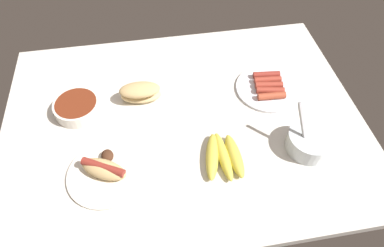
{
  "coord_description": "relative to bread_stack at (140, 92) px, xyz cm",
  "views": [
    {
      "loc": [
        8.54,
        68.45,
        85.95
      ],
      "look_at": [
        -2.15,
        4.54,
        3.0
      ],
      "focal_mm": 30.62,
      "sensor_mm": 36.0,
      "label": 1
    }
  ],
  "objects": [
    {
      "name": "bowl_chili",
      "position": [
        21.57,
        2.17,
        -1.05
      ],
      "size": [
        15.28,
        15.28,
        4.63
      ],
      "color": "white",
      "rests_on": "ground_plane"
    },
    {
      "name": "bread_stack",
      "position": [
        0.0,
        0.0,
        0.0
      ],
      "size": [
        14.52,
        9.15,
        7.2
      ],
      "color": "#E5C689",
      "rests_on": "ground_plane"
    },
    {
      "name": "ground_plane",
      "position": [
        -13.28,
        11.37,
        -5.1
      ],
      "size": [
        120.0,
        90.0,
        3.0
      ],
      "primitive_type": "cube",
      "color": "silver"
    },
    {
      "name": "bowl_coleslaw",
      "position": [
        -50.0,
        28.96,
        -0.16
      ],
      "size": [
        14.05,
        14.05,
        16.15
      ],
      "color": "silver",
      "rests_on": "ground_plane"
    },
    {
      "name": "plate_sausages",
      "position": [
        -45.61,
        2.6,
        -2.51
      ],
      "size": [
        23.18,
        23.18,
        3.41
      ],
      "color": "white",
      "rests_on": "ground_plane"
    },
    {
      "name": "plate_hotdog_assembled",
      "position": [
        12.5,
        28.21,
        -1.73
      ],
      "size": [
        22.76,
        22.76,
        5.61
      ],
      "color": "white",
      "rests_on": "ground_plane"
    },
    {
      "name": "banana_bunch",
      "position": [
        -22.85,
        28.8,
        -1.89
      ],
      "size": [
        12.85,
        17.78,
        3.52
      ],
      "color": "gold",
      "rests_on": "ground_plane"
    }
  ]
}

